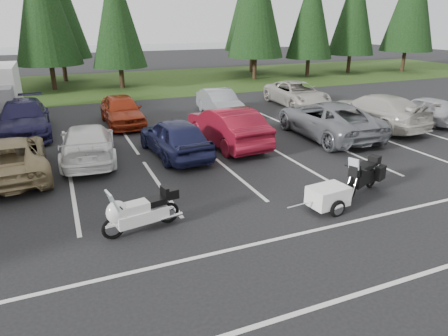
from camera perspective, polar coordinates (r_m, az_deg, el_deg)
ground at (r=13.16m, az=1.26°, el=-2.65°), size 120.00×120.00×0.00m
grass_strip at (r=35.76m, az=-14.90°, el=11.55°), size 80.00×16.00×0.01m
lake_water at (r=66.84m, az=-15.60°, el=15.38°), size 70.00×50.00×0.02m
stall_markings at (r=14.87m, az=-1.87°, el=0.16°), size 32.00×16.00×0.01m
conifer_5 at (r=33.01m, az=-15.16°, el=20.66°), size 4.14×4.14×9.63m
conifer_6 at (r=37.25m, az=4.66°, el=22.83°), size 4.93×4.93×11.48m
conifer_7 at (r=39.78m, az=12.40°, el=21.01°), size 4.27×4.27×9.94m
conifer_8 at (r=43.75m, az=18.16°, el=20.90°), size 4.53×4.53×10.56m
car_near_2 at (r=15.59m, az=-28.28°, el=1.34°), size 2.72×5.24×1.41m
car_near_3 at (r=16.24m, az=-18.86°, el=3.42°), size 2.44×5.03×1.41m
car_near_4 at (r=16.05m, az=-7.08°, el=4.43°), size 2.22×4.67×1.54m
car_near_5 at (r=17.30m, az=0.45°, el=5.99°), size 2.07×5.17×1.67m
car_near_6 at (r=19.20m, az=14.54°, el=6.76°), size 3.00×6.04×1.65m
car_near_7 at (r=21.66m, az=20.64°, el=7.66°), size 2.91×5.97×1.67m
car_near_8 at (r=23.81m, az=26.70°, el=7.52°), size 1.75×4.15×1.40m
car_far_1 at (r=21.10m, az=-26.68°, el=6.37°), size 2.41×5.57×1.60m
car_far_2 at (r=21.38m, az=-14.39°, el=8.00°), size 1.88×4.56×1.55m
car_far_3 at (r=22.88m, az=-0.61°, el=9.30°), size 1.69×4.44×1.45m
car_far_4 at (r=26.00m, az=10.37°, el=10.38°), size 2.73×5.46×1.49m
touring_motorcycle at (r=10.45m, az=-11.75°, el=-5.62°), size 2.44×1.14×1.30m
cargo_trailer at (r=11.81m, az=14.59°, el=-4.22°), size 1.68×1.06×0.74m
adventure_motorcycle at (r=13.05m, az=19.19°, el=-0.74°), size 2.43×1.66×1.40m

